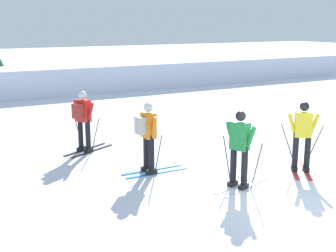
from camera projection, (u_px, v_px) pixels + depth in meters
ground_plane at (299, 211)px, 8.52m from camera, size 120.00×120.00×0.00m
far_snow_ridge at (44, 75)px, 24.81m from camera, size 80.00×7.86×1.35m
skier_green at (240, 147)px, 9.53m from camera, size 1.63×0.96×1.71m
skier_red at (83, 119)px, 12.21m from camera, size 1.59×1.05×1.71m
skier_orange at (148, 134)px, 10.49m from camera, size 1.60×1.00×1.71m
skier_yellow at (302, 135)px, 10.60m from camera, size 1.25×1.51×1.71m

